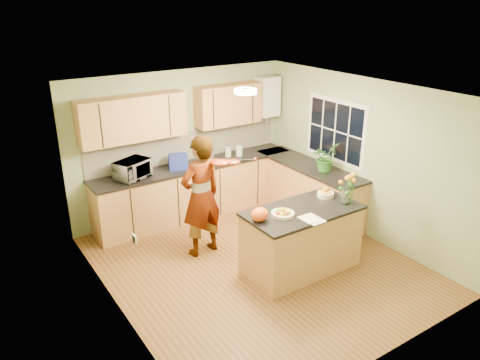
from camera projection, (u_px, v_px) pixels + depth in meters
floor at (256, 264)px, 6.76m from camera, size 4.50×4.50×0.00m
ceiling at (259, 92)px, 5.84m from camera, size 4.00×4.50×0.02m
wall_back at (181, 143)px, 8.04m from camera, size 4.00×0.02×2.50m
wall_front at (392, 257)px, 4.56m from camera, size 4.00×0.02×2.50m
wall_left at (113, 222)px, 5.27m from camera, size 0.02×4.50×2.50m
wall_right at (361, 158)px, 7.33m from camera, size 0.02×4.50×2.50m
back_counter at (197, 189)px, 8.15m from camera, size 3.64×0.62×0.94m
right_counter at (308, 190)px, 8.12m from camera, size 0.62×2.24×0.94m
splashback at (187, 145)px, 8.10m from camera, size 3.60×0.02×0.52m
upper_cabinets at (175, 112)px, 7.60m from camera, size 3.20×0.34×0.70m
boiler at (267, 96)px, 8.55m from camera, size 0.40×0.30×0.86m
window_right at (335, 131)px, 7.68m from camera, size 0.01×1.30×1.05m
light_switch at (134, 239)px, 4.79m from camera, size 0.02×0.09×0.09m
ceiling_lamp at (245, 91)px, 6.08m from camera, size 0.30×0.30×0.07m
peninsula_island at (301, 239)px, 6.49m from camera, size 1.62×0.83×0.93m
fruit_dish at (283, 213)px, 6.13m from camera, size 0.31×0.31×0.11m
orange_bowl at (326, 193)px, 6.70m from camera, size 0.24×0.24×0.14m
flower_vase at (346, 182)px, 6.37m from camera, size 0.27×0.27×0.50m
orange_bag at (260, 214)px, 5.98m from camera, size 0.28×0.25×0.18m
papers at (312, 219)px, 6.04m from camera, size 0.23×0.31×0.01m
violinist at (201, 196)px, 6.76m from camera, size 0.72×0.52×1.83m
violin at (220, 162)px, 6.49m from camera, size 0.71×0.61×0.18m
microwave at (133, 169)px, 7.31m from camera, size 0.64×0.55×0.30m
blue_box at (178, 162)px, 7.72m from camera, size 0.36×0.31×0.24m
kettle at (209, 155)px, 8.04m from camera, size 0.17×0.17×0.31m
jar_cream at (228, 152)px, 8.32m from camera, size 0.14×0.14×0.17m
jar_white at (239, 151)px, 8.35m from camera, size 0.15×0.15×0.18m
potted_plant at (325, 157)px, 7.58m from camera, size 0.52×0.49×0.47m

